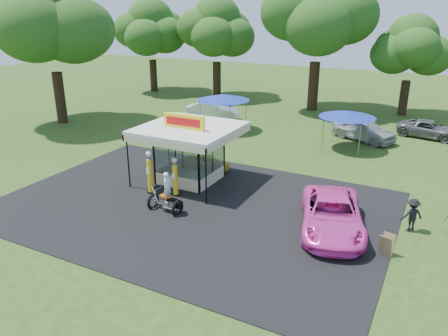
{
  "coord_description": "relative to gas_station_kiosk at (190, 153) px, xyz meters",
  "views": [
    {
      "loc": [
        11.09,
        -15.81,
        9.9
      ],
      "look_at": [
        0.8,
        4.0,
        1.61
      ],
      "focal_mm": 35.0,
      "sensor_mm": 36.0,
      "label": 1
    }
  ],
  "objects": [
    {
      "name": "ground",
      "position": [
        2.0,
        -4.99,
        -1.78
      ],
      "size": [
        120.0,
        120.0,
        0.0
      ],
      "primitive_type": "plane",
      "color": "#264716",
      "rests_on": "ground"
    },
    {
      "name": "asphalt_apron",
      "position": [
        2.0,
        -2.99,
        -1.76
      ],
      "size": [
        20.0,
        14.0,
        0.04
      ],
      "primitive_type": "cube",
      "color": "black",
      "rests_on": "ground"
    },
    {
      "name": "gas_station_kiosk",
      "position": [
        0.0,
        0.0,
        0.0
      ],
      "size": [
        5.4,
        5.4,
        4.18
      ],
      "color": "white",
      "rests_on": "ground"
    },
    {
      "name": "gas_pump_left",
      "position": [
        -0.98,
        -2.63,
        -0.59
      ],
      "size": [
        0.46,
        0.46,
        2.49
      ],
      "color": "black",
      "rests_on": "ground"
    },
    {
      "name": "gas_pump_right",
      "position": [
        0.47,
        -2.3,
        -0.71
      ],
      "size": [
        0.42,
        0.42,
        2.24
      ],
      "color": "black",
      "rests_on": "ground"
    },
    {
      "name": "motorcycle",
      "position": [
        1.2,
        -4.21,
        -0.91
      ],
      "size": [
        1.93,
        1.02,
        2.25
      ],
      "rotation": [
        0.0,
        0.0,
        -0.07
      ],
      "color": "black",
      "rests_on": "ground"
    },
    {
      "name": "spare_tires",
      "position": [
        -1.06,
        -1.27,
        -1.4
      ],
      "size": [
        0.92,
        0.56,
        0.79
      ],
      "rotation": [
        0.0,
        0.0,
        -0.09
      ],
      "color": "black",
      "rests_on": "ground"
    },
    {
      "name": "a_frame_sign",
      "position": [
        11.77,
        -3.43,
        -1.29
      ],
      "size": [
        0.58,
        0.62,
        0.96
      ],
      "rotation": [
        0.0,
        0.0,
        -0.28
      ],
      "color": "#593819",
      "rests_on": "ground"
    },
    {
      "name": "kiosk_car",
      "position": [
        -0.0,
        2.21,
        -1.3
      ],
      "size": [
        2.82,
        1.13,
        0.96
      ],
      "primitive_type": "imported",
      "rotation": [
        0.0,
        0.0,
        1.57
      ],
      "color": "yellow",
      "rests_on": "ground"
    },
    {
      "name": "pink_sedan",
      "position": [
        9.14,
        -2.33,
        -0.96
      ],
      "size": [
        4.35,
        6.44,
        1.64
      ],
      "primitive_type": "imported",
      "rotation": [
        0.0,
        0.0,
        0.3
      ],
      "color": "#FA44C1",
      "rests_on": "ground"
    },
    {
      "name": "spectator_east_a",
      "position": [
        12.45,
        -0.56,
        -0.98
      ],
      "size": [
        1.19,
        1.08,
        1.6
      ],
      "primitive_type": "imported",
      "rotation": [
        0.0,
        0.0,
        3.76
      ],
      "color": "black",
      "rests_on": "ground"
    },
    {
      "name": "bg_car_a",
      "position": [
        -6.28,
        14.13,
        -0.98
      ],
      "size": [
        5.12,
        2.68,
        1.6
      ],
      "primitive_type": "imported",
      "rotation": [
        0.0,
        0.0,
        1.78
      ],
      "color": "white",
      "rests_on": "ground"
    },
    {
      "name": "bg_car_c",
      "position": [
        7.62,
        13.51,
        -0.92
      ],
      "size": [
        5.43,
        3.89,
        1.72
      ],
      "primitive_type": "imported",
      "rotation": [
        0.0,
        0.0,
        1.16
      ],
      "color": "#A4A4A8",
      "rests_on": "ground"
    },
    {
      "name": "bg_car_d",
      "position": [
        12.15,
        16.71,
        -1.1
      ],
      "size": [
        5.2,
        3.07,
        1.36
      ],
      "primitive_type": "imported",
      "rotation": [
        0.0,
        0.0,
        1.4
      ],
      "color": "#545456",
      "rests_on": "ground"
    },
    {
      "name": "tent_west",
      "position": [
        -3.61,
        11.24,
        0.98
      ],
      "size": [
        4.37,
        4.37,
        3.06
      ],
      "rotation": [
        0.0,
        0.0,
        -0.03
      ],
      "color": "gray",
      "rests_on": "ground"
    },
    {
      "name": "tent_east",
      "position": [
        6.77,
        10.74,
        0.79
      ],
      "size": [
        4.07,
        4.07,
        2.85
      ],
      "rotation": [
        0.0,
        0.0,
        -0.03
      ],
      "color": "gray",
      "rests_on": "ground"
    },
    {
      "name": "oak_far_a",
      "position": [
        -19.58,
        23.3,
        5.01
      ],
      "size": [
        9.0,
        9.0,
        10.67
      ],
      "color": "black",
      "rests_on": "ground"
    },
    {
      "name": "oak_far_b",
      "position": [
        -11.14,
        24.07,
        5.13
      ],
      "size": [
        9.08,
        9.08,
        10.83
      ],
      "color": "black",
      "rests_on": "ground"
    },
    {
      "name": "oak_far_c",
      "position": [
        0.84,
        22.27,
        6.77
      ],
      "size": [
        11.44,
        11.44,
        13.48
      ],
      "color": "black",
      "rests_on": "ground"
    },
    {
      "name": "oak_far_d",
      "position": [
        9.26,
        24.11,
        4.03
      ],
      "size": [
        7.66,
        7.66,
        9.12
      ],
      "color": "black",
      "rests_on": "ground"
    },
    {
      "name": "oak_near",
      "position": [
        -17.69,
        6.71,
        6.57
      ],
      "size": [
        11.58,
        11.58,
        13.33
      ],
      "color": "black",
      "rests_on": "ground"
    }
  ]
}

